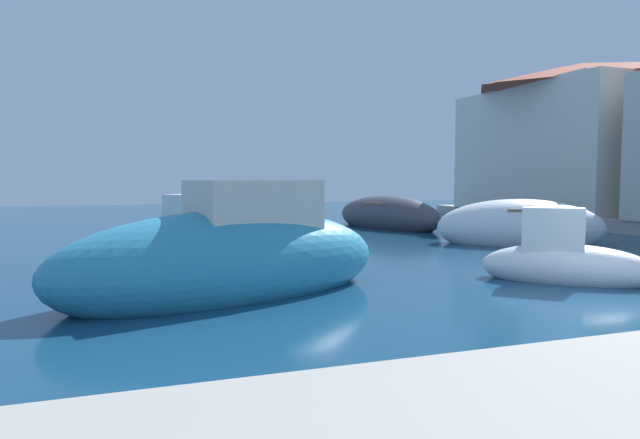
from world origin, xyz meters
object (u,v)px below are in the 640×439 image
at_px(moored_boat_5, 194,230).
at_px(waterfront_building_far, 563,137).
at_px(moored_boat_3, 232,259).
at_px(moored_boat_6, 387,216).
at_px(moored_boat_1, 520,228).
at_px(waterfront_building_annex, 580,136).
at_px(moored_boat_4, 564,262).

bearing_deg(moored_boat_5, waterfront_building_far, -28.67).
xyz_separation_m(moored_boat_3, moored_boat_5, (0.15, 7.50, -0.16)).
distance_m(moored_boat_3, moored_boat_5, 7.50).
xyz_separation_m(moored_boat_3, moored_boat_6, (8.32, 11.07, -0.14)).
bearing_deg(moored_boat_1, waterfront_building_far, -110.18).
bearing_deg(waterfront_building_far, moored_boat_6, -173.64).
height_order(moored_boat_1, waterfront_building_annex, waterfront_building_annex).
xyz_separation_m(waterfront_building_annex, waterfront_building_far, (0.00, 1.06, 0.03)).
relative_size(moored_boat_6, waterfront_building_far, 0.65).
xyz_separation_m(moored_boat_1, moored_boat_6, (-1.29, 6.56, -0.03)).
bearing_deg(moored_boat_5, moored_boat_3, -134.28).
distance_m(moored_boat_1, moored_boat_5, 9.92).
relative_size(moored_boat_3, waterfront_building_annex, 0.72).
distance_m(moored_boat_4, moored_boat_5, 10.38).
distance_m(moored_boat_3, waterfront_building_far, 22.18).
xyz_separation_m(moored_boat_1, waterfront_building_far, (8.62, 7.66, 3.52)).
bearing_deg(moored_boat_3, waterfront_building_far, -163.67).
bearing_deg(waterfront_building_far, moored_boat_4, -132.50).
distance_m(moored_boat_6, waterfront_building_far, 10.58).
bearing_deg(moored_boat_6, waterfront_building_annex, 76.73).
height_order(moored_boat_4, waterfront_building_far, waterfront_building_far).
xyz_separation_m(moored_boat_1, waterfront_building_annex, (8.62, 6.60, 3.49)).
height_order(moored_boat_1, moored_boat_3, moored_boat_3).
distance_m(moored_boat_4, waterfront_building_far, 18.09).
bearing_deg(waterfront_building_far, waterfront_building_annex, -90.00).
bearing_deg(moored_boat_3, moored_boat_6, -144.33).
distance_m(moored_boat_1, moored_boat_6, 6.68).
relative_size(moored_boat_5, waterfront_building_annex, 0.37).
relative_size(moored_boat_4, waterfront_building_far, 0.32).
bearing_deg(moored_boat_1, waterfront_building_annex, -114.38).
distance_m(moored_boat_1, moored_boat_3, 10.61).
bearing_deg(waterfront_building_annex, moored_boat_4, -134.93).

